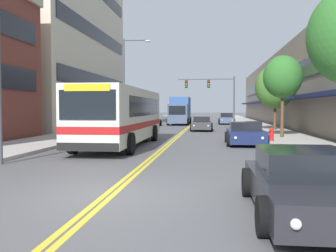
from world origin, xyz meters
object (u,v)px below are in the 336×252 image
object	(u,v)px
city_bus	(122,114)
traffic_signal_mast	(214,90)
car_red_parked_left_near	(128,125)
fire_hydrant	(271,134)
street_lamp_left_far	(128,76)
car_dark_grey_moving_lead	(202,124)
box_truck	(180,111)
street_tree_right_mid	(283,77)
car_slate_blue_parked_right_mid	(226,119)
car_champagne_parked_left_mid	(151,121)
street_tree_right_far	(275,87)
car_charcoal_parked_right_foreground	(305,184)
street_lamp_left_near	(6,41)
car_navy_parked_right_far	(245,134)

from	to	relation	value
city_bus	traffic_signal_mast	size ratio (longest dim) A/B	1.67
car_red_parked_left_near	fire_hydrant	bearing A→B (deg)	-37.43
street_lamp_left_far	car_dark_grey_moving_lead	bearing A→B (deg)	15.15
box_truck	street_tree_right_mid	xyz separation A→B (m)	(8.59, -21.72, 2.39)
street_lamp_left_far	fire_hydrant	distance (m)	15.60
car_slate_blue_parked_right_mid	car_champagne_parked_left_mid	bearing A→B (deg)	-143.47
city_bus	street_tree_right_far	size ratio (longest dim) A/B	2.04
street_lamp_left_far	car_slate_blue_parked_right_mid	bearing A→B (deg)	59.71
city_bus	car_charcoal_parked_right_foreground	world-z (taller)	city_bus
car_red_parked_left_near	car_champagne_parked_left_mid	world-z (taller)	car_red_parked_left_near
street_lamp_left_near	street_lamp_left_far	distance (m)	19.75
car_charcoal_parked_right_foreground	street_tree_right_mid	size ratio (longest dim) A/B	0.87
city_bus	car_red_parked_left_near	bearing A→B (deg)	101.07
car_charcoal_parked_right_foreground	city_bus	bearing A→B (deg)	117.85
city_bus	box_truck	size ratio (longest dim) A/B	1.56
car_dark_grey_moving_lead	traffic_signal_mast	distance (m)	12.48
traffic_signal_mast	street_lamp_left_near	bearing A→B (deg)	-103.01
car_champagne_parked_left_mid	street_lamp_left_near	size ratio (longest dim) A/B	0.65
car_red_parked_left_near	street_tree_right_far	world-z (taller)	street_tree_right_far
car_navy_parked_right_far	traffic_signal_mast	bearing A→B (deg)	93.79
car_red_parked_left_near	car_charcoal_parked_right_foreground	xyz separation A→B (m)	(8.70, -22.80, -0.05)
car_navy_parked_right_far	box_truck	world-z (taller)	box_truck
car_red_parked_left_near	fire_hydrant	world-z (taller)	car_red_parked_left_near
street_lamp_left_near	car_red_parked_left_near	bearing A→B (deg)	88.25
street_lamp_left_far	car_navy_parked_right_far	bearing A→B (deg)	-49.72
city_bus	box_truck	xyz separation A→B (m)	(0.97, 26.81, -0.03)
car_champagne_parked_left_mid	street_lamp_left_far	size ratio (longest dim) A/B	0.60
car_navy_parked_right_far	street_tree_right_mid	distance (m)	5.77
car_charcoal_parked_right_foreground	car_dark_grey_moving_lead	world-z (taller)	car_dark_grey_moving_lead
car_red_parked_left_near	street_tree_right_mid	xyz separation A→B (m)	(11.53, -4.97, 3.47)
street_tree_right_mid	fire_hydrant	world-z (taller)	street_tree_right_mid
car_slate_blue_parked_right_mid	car_dark_grey_moving_lead	xyz separation A→B (m)	(-2.82, -14.24, -0.05)
street_tree_right_mid	car_navy_parked_right_far	bearing A→B (deg)	-126.37
street_lamp_left_far	street_lamp_left_near	bearing A→B (deg)	-90.06
street_lamp_left_near	street_tree_right_mid	distance (m)	17.33
car_charcoal_parked_right_foreground	street_lamp_left_far	size ratio (longest dim) A/B	0.57
car_charcoal_parked_right_foreground	box_truck	bearing A→B (deg)	98.28
city_bus	street_lamp_left_far	distance (m)	13.03
car_red_parked_left_near	car_navy_parked_right_far	xyz separation A→B (m)	(8.81, -8.66, -0.03)
street_tree_right_far	car_navy_parked_right_far	bearing A→B (deg)	-106.82
city_bus	car_champagne_parked_left_mid	bearing A→B (deg)	95.07
car_slate_blue_parked_right_mid	street_lamp_left_far	world-z (taller)	street_lamp_left_far
car_red_parked_left_near	street_tree_right_far	size ratio (longest dim) A/B	0.82
car_champagne_parked_left_mid	car_navy_parked_right_far	size ratio (longest dim) A/B	1.10
car_red_parked_left_near	traffic_signal_mast	world-z (taller)	traffic_signal_mast
traffic_signal_mast	street_lamp_left_far	distance (m)	15.66
city_bus	car_charcoal_parked_right_foreground	bearing A→B (deg)	-62.15
car_champagne_parked_left_mid	car_charcoal_parked_right_foreground	world-z (taller)	car_champagne_parked_left_mid
car_dark_grey_moving_lead	street_lamp_left_near	xyz separation A→B (m)	(-6.55, -21.52, 3.90)
car_dark_grey_moving_lead	car_slate_blue_parked_right_mid	bearing A→B (deg)	78.80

